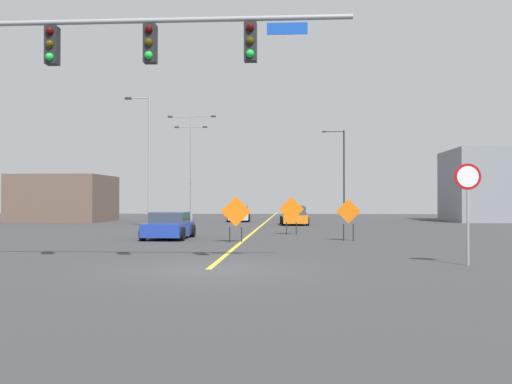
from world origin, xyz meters
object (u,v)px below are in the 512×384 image
object	(u,v)px
street_lamp_far_left	(191,165)
construction_sign_median_far	(236,213)
car_blue_approaching	(169,226)
street_lamp_far_right	(148,156)
traffic_signal_assembly	(91,67)
construction_sign_median_near	(291,211)
car_silver_passing	(239,214)
car_green_far	(295,213)
stop_sign	(468,194)
street_lamp_mid_right	(192,158)
car_orange_near	(294,216)
construction_sign_right_shoulder	(348,214)
street_lamp_near_right	(342,169)

from	to	relation	value
street_lamp_far_left	construction_sign_median_far	world-z (taller)	street_lamp_far_left
car_blue_approaching	street_lamp_far_left	bearing A→B (deg)	98.18
street_lamp_far_left	street_lamp_far_right	size ratio (longest dim) A/B	1.04
traffic_signal_assembly	car_blue_approaching	size ratio (longest dim) A/B	2.87
street_lamp_far_right	construction_sign_median_near	xyz separation A→B (m)	(9.96, -7.83, -3.67)
construction_sign_median_near	car_silver_passing	world-z (taller)	construction_sign_median_near
traffic_signal_assembly	car_green_far	xyz separation A→B (m)	(5.78, 40.36, -4.90)
stop_sign	car_silver_passing	xyz separation A→B (m)	(-9.71, 33.35, -1.43)
stop_sign	car_blue_approaching	distance (m)	15.44
traffic_signal_assembly	car_silver_passing	distance (m)	35.07
street_lamp_mid_right	construction_sign_median_far	distance (m)	28.81
car_blue_approaching	car_green_far	distance (m)	28.95
car_silver_passing	car_orange_near	bearing A→B (deg)	-53.70
traffic_signal_assembly	street_lamp_far_right	xyz separation A→B (m)	(-4.47, 23.57, -0.57)
car_silver_passing	car_green_far	bearing A→B (deg)	48.86
street_lamp_mid_right	construction_sign_right_shoulder	bearing A→B (deg)	-65.55
car_blue_approaching	car_silver_passing	world-z (taller)	car_silver_passing
street_lamp_near_right	car_orange_near	distance (m)	18.91
traffic_signal_assembly	street_lamp_near_right	world-z (taller)	street_lamp_near_right
stop_sign	construction_sign_right_shoulder	bearing A→B (deg)	103.96
street_lamp_near_right	street_lamp_far_right	distance (m)	26.97
street_lamp_mid_right	car_green_far	size ratio (longest dim) A/B	2.19
street_lamp_mid_right	traffic_signal_assembly	bearing A→B (deg)	-84.12
traffic_signal_assembly	construction_sign_median_near	bearing A→B (deg)	70.77
street_lamp_far_right	car_blue_approaching	size ratio (longest dim) A/B	2.35
car_blue_approaching	car_silver_passing	size ratio (longest dim) A/B	0.99
stop_sign	street_lamp_near_right	xyz separation A→B (m)	(0.34, 44.37, 3.10)
construction_sign_right_shoulder	car_green_far	bearing A→B (deg)	94.58
construction_sign_median_near	car_green_far	world-z (taller)	construction_sign_median_near
street_lamp_far_right	construction_sign_right_shoulder	bearing A→B (deg)	-44.60
street_lamp_far_right	car_orange_near	xyz separation A→B (m)	(10.15, 4.56, -4.34)
street_lamp_far_left	street_lamp_mid_right	distance (m)	4.68
car_silver_passing	street_lamp_near_right	bearing A→B (deg)	47.65
construction_sign_median_near	car_orange_near	bearing A→B (deg)	89.10
car_blue_approaching	construction_sign_right_shoulder	bearing A→B (deg)	-6.25
street_lamp_near_right	street_lamp_mid_right	distance (m)	16.91
construction_sign_right_shoulder	construction_sign_median_far	bearing A→B (deg)	-166.13
street_lamp_far_left	street_lamp_far_right	distance (m)	18.53
car_orange_near	car_blue_approaching	distance (m)	17.17
street_lamp_far_left	street_lamp_mid_right	size ratio (longest dim) A/B	0.96
street_lamp_far_left	construction_sign_median_far	distance (m)	33.39
construction_sign_median_far	car_silver_passing	xyz separation A→B (m)	(-2.18, 24.82, -0.66)
street_lamp_near_right	street_lamp_far_left	bearing A→B (deg)	-166.90
traffic_signal_assembly	construction_sign_median_near	size ratio (longest dim) A/B	5.37
construction_sign_right_shoulder	car_silver_passing	bearing A→B (deg)	107.15
street_lamp_far_right	construction_sign_right_shoulder	world-z (taller)	street_lamp_far_right
car_orange_near	car_blue_approaching	bearing A→B (deg)	-110.93
street_lamp_far_left	construction_sign_median_far	bearing A→B (deg)	-76.40
street_lamp_far_left	street_lamp_far_right	xyz separation A→B (m)	(0.29, -18.52, -0.53)
construction_sign_right_shoulder	car_green_far	size ratio (longest dim) A/B	0.43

